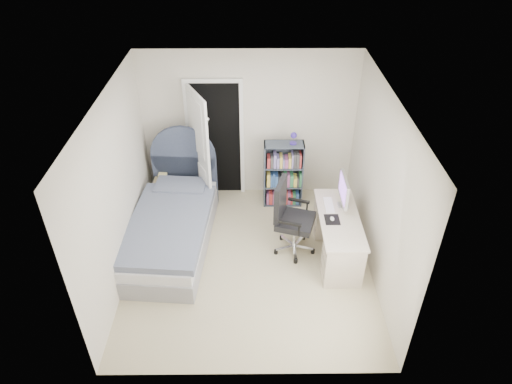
{
  "coord_description": "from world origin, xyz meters",
  "views": [
    {
      "loc": [
        0.05,
        -4.8,
        4.59
      ],
      "look_at": [
        0.1,
        0.14,
        1.12
      ],
      "focal_mm": 32.0,
      "sensor_mm": 36.0,
      "label": 1
    }
  ],
  "objects_px": {
    "floor_lamp": "(207,166)",
    "bookcase": "(284,177)",
    "desk": "(337,234)",
    "nightstand": "(167,182)",
    "office_chair": "(289,214)",
    "bed": "(173,224)"
  },
  "relations": [
    {
      "from": "bed",
      "to": "desk",
      "type": "distance_m",
      "value": 2.41
    },
    {
      "from": "desk",
      "to": "office_chair",
      "type": "bearing_deg",
      "value": 169.41
    },
    {
      "from": "bookcase",
      "to": "office_chair",
      "type": "relative_size",
      "value": 1.16
    },
    {
      "from": "nightstand",
      "to": "office_chair",
      "type": "distance_m",
      "value": 2.3
    },
    {
      "from": "bookcase",
      "to": "nightstand",
      "type": "bearing_deg",
      "value": 178.44
    },
    {
      "from": "nightstand",
      "to": "office_chair",
      "type": "relative_size",
      "value": 0.5
    },
    {
      "from": "floor_lamp",
      "to": "office_chair",
      "type": "distance_m",
      "value": 1.82
    },
    {
      "from": "bed",
      "to": "office_chair",
      "type": "relative_size",
      "value": 2.05
    },
    {
      "from": "floor_lamp",
      "to": "bookcase",
      "type": "relative_size",
      "value": 1.15
    },
    {
      "from": "floor_lamp",
      "to": "nightstand",
      "type": "bearing_deg",
      "value": -170.96
    },
    {
      "from": "bookcase",
      "to": "desk",
      "type": "distance_m",
      "value": 1.46
    },
    {
      "from": "bookcase",
      "to": "office_chair",
      "type": "bearing_deg",
      "value": -89.45
    },
    {
      "from": "nightstand",
      "to": "bookcase",
      "type": "distance_m",
      "value": 1.94
    },
    {
      "from": "bookcase",
      "to": "bed",
      "type": "bearing_deg",
      "value": -150.22
    },
    {
      "from": "office_chair",
      "to": "floor_lamp",
      "type": "bearing_deg",
      "value": 133.88
    },
    {
      "from": "nightstand",
      "to": "desk",
      "type": "relative_size",
      "value": 0.41
    },
    {
      "from": "nightstand",
      "to": "desk",
      "type": "height_order",
      "value": "desk"
    },
    {
      "from": "desk",
      "to": "floor_lamp",
      "type": "bearing_deg",
      "value": 143.54
    },
    {
      "from": "floor_lamp",
      "to": "desk",
      "type": "xyz_separation_m",
      "value": [
        1.95,
        -1.44,
        -0.25
      ]
    },
    {
      "from": "bed",
      "to": "office_chair",
      "type": "height_order",
      "value": "bed"
    },
    {
      "from": "nightstand",
      "to": "desk",
      "type": "distance_m",
      "value": 2.95
    },
    {
      "from": "floor_lamp",
      "to": "office_chair",
      "type": "height_order",
      "value": "floor_lamp"
    }
  ]
}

